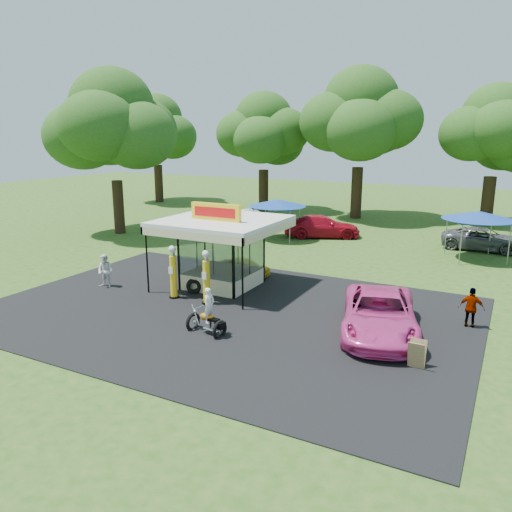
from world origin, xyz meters
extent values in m
plane|color=#254A17|center=(0.00, 0.00, 0.00)|extent=(120.00, 120.00, 0.00)
cube|color=black|center=(0.00, 2.00, 0.02)|extent=(20.00, 14.00, 0.04)
cube|color=white|center=(-2.00, 5.00, 0.03)|extent=(3.00, 3.00, 0.06)
cube|color=white|center=(-2.00, 5.00, 3.29)|extent=(5.40, 5.40, 0.18)
cube|color=yellow|center=(-2.00, 4.50, 3.78)|extent=(2.60, 0.25, 0.80)
cube|color=red|center=(-2.00, 4.37, 3.78)|extent=(2.21, 0.02, 0.45)
cylinder|color=black|center=(-4.55, 2.45, 1.60)|extent=(0.08, 0.08, 3.20)
cylinder|color=black|center=(0.55, 2.45, 1.60)|extent=(0.08, 0.08, 3.20)
cylinder|color=black|center=(-3.01, 2.39, 0.05)|extent=(0.46, 0.46, 0.11)
cylinder|color=yellow|center=(-3.01, 2.39, 1.05)|extent=(0.32, 0.32, 1.90)
cylinder|color=silver|center=(-3.01, 2.39, 2.11)|extent=(0.21, 0.21, 0.21)
sphere|color=white|center=(-3.01, 2.39, 2.32)|extent=(0.34, 0.34, 0.34)
cube|color=white|center=(-3.01, 2.20, 1.37)|extent=(0.23, 0.02, 0.32)
cylinder|color=black|center=(-1.23, 2.40, 0.05)|extent=(0.46, 0.46, 0.10)
cylinder|color=yellow|center=(-1.23, 2.40, 1.04)|extent=(0.31, 0.31, 1.88)
cylinder|color=silver|center=(-1.23, 2.40, 2.09)|extent=(0.21, 0.21, 0.21)
sphere|color=white|center=(-1.23, 2.40, 2.29)|extent=(0.33, 0.33, 0.33)
cube|color=white|center=(-1.23, 2.22, 1.36)|extent=(0.23, 0.02, 0.31)
torus|color=black|center=(-0.09, -0.30, 0.30)|extent=(0.26, 0.76, 0.75)
torus|color=black|center=(1.23, -0.51, 0.30)|extent=(0.26, 0.76, 0.75)
cube|color=silver|center=(0.61, -0.41, 0.45)|extent=(0.52, 0.32, 0.27)
ellipsoid|color=#C9730E|center=(0.61, -0.41, 0.70)|extent=(0.57, 0.32, 0.27)
cube|color=black|center=(0.92, -0.46, 0.64)|extent=(0.52, 0.30, 0.09)
cube|color=black|center=(1.26, -0.51, 0.49)|extent=(0.36, 0.35, 0.25)
cylinder|color=silver|center=(0.04, -0.32, 0.63)|extent=(0.40, 0.11, 0.80)
cylinder|color=silver|center=(0.17, -0.34, 0.94)|extent=(0.13, 0.54, 0.04)
sphere|color=silver|center=(0.02, -0.32, 0.76)|extent=(0.14, 0.14, 0.14)
imported|color=white|center=(0.74, -0.43, 1.16)|extent=(0.39, 0.53, 1.34)
torus|color=black|center=(-2.58, 3.34, 0.35)|extent=(0.76, 0.53, 0.71)
torus|color=black|center=(-2.70, 3.48, 0.35)|extent=(0.77, 0.61, 0.71)
cube|color=#593819|center=(8.13, 0.19, 0.48)|extent=(0.53, 0.25, 0.94)
cube|color=#593819|center=(8.13, 0.42, 0.48)|extent=(0.53, 0.25, 0.94)
imported|color=yellow|center=(-2.00, 7.20, 0.48)|extent=(2.82, 1.13, 0.96)
imported|color=#E13D95|center=(6.34, 2.59, 0.80)|extent=(4.09, 6.26, 1.60)
imported|color=white|center=(-6.97, 2.19, 0.83)|extent=(0.86, 0.70, 1.66)
imported|color=gray|center=(9.32, 4.85, 0.81)|extent=(0.96, 0.41, 1.62)
imported|color=white|center=(-8.10, 18.98, 0.75)|extent=(4.80, 2.79, 1.50)
imported|color=#B20D20|center=(-1.92, 18.67, 0.79)|extent=(5.87, 4.40, 1.58)
imported|color=#59585B|center=(8.80, 19.60, 0.71)|extent=(5.20, 2.57, 1.42)
cylinder|color=gray|center=(-5.83, 17.85, 1.13)|extent=(0.06, 0.06, 2.26)
cylinder|color=gray|center=(-3.20, 17.85, 1.13)|extent=(0.06, 0.06, 2.26)
cylinder|color=gray|center=(-5.83, 15.22, 1.13)|extent=(0.06, 0.06, 2.26)
cylinder|color=gray|center=(-3.20, 15.22, 1.13)|extent=(0.06, 0.06, 2.26)
cube|color=navy|center=(-4.51, 16.53, 2.32)|extent=(2.83, 2.83, 0.11)
cone|color=navy|center=(-4.51, 16.53, 2.61)|extent=(4.07, 4.07, 0.47)
cylinder|color=gray|center=(7.17, 18.08, 1.16)|extent=(0.06, 0.06, 2.32)
cylinder|color=gray|center=(9.87, 18.08, 1.16)|extent=(0.06, 0.06, 2.32)
cylinder|color=gray|center=(7.17, 15.38, 1.16)|extent=(0.06, 0.06, 2.32)
cylinder|color=gray|center=(9.87, 15.38, 1.16)|extent=(0.06, 0.06, 2.32)
cube|color=navy|center=(8.52, 16.73, 2.38)|extent=(2.90, 2.90, 0.12)
cone|color=navy|center=(8.52, 16.73, 2.67)|extent=(4.17, 4.17, 0.48)
cylinder|color=black|center=(-24.62, 28.62, 2.01)|extent=(0.90, 0.90, 4.01)
ellipsoid|color=#1E4213|center=(-24.62, 28.62, 7.17)|extent=(9.48, 9.48, 8.12)
cylinder|color=black|center=(-11.47, 28.11, 1.98)|extent=(0.94, 0.94, 3.96)
ellipsoid|color=#1E4213|center=(-11.47, 28.11, 7.02)|extent=(9.18, 9.18, 7.87)
cylinder|color=black|center=(-2.24, 28.11, 2.24)|extent=(0.96, 0.96, 4.48)
ellipsoid|color=#1E4213|center=(-2.24, 28.11, 8.06)|extent=(10.74, 10.74, 9.21)
cylinder|color=black|center=(8.30, 29.74, 1.98)|extent=(0.99, 0.99, 3.96)
ellipsoid|color=#1E4213|center=(8.30, 29.74, 7.03)|extent=(9.23, 9.23, 7.91)
cylinder|color=black|center=(-16.01, 13.01, 1.98)|extent=(0.79, 0.79, 3.96)
ellipsoid|color=#1E4213|center=(-16.01, 13.01, 7.34)|extent=(10.15, 10.15, 8.70)
camera|label=1|loc=(10.42, -15.10, 7.35)|focal=35.00mm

